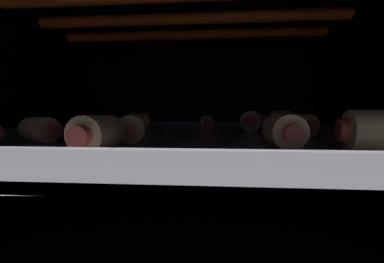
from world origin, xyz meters
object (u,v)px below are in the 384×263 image
at_px(pig_in_blanket_mid_9, 280,122).
at_px(pig_in_blanket_mid_0, 253,121).
at_px(pig_in_blanket_mid_7, 205,123).
at_px(pig_in_blanket_mid_5, 284,131).
at_px(pig_in_blanket_mid_8, 378,131).
at_px(pig_in_blanket_mid_4, 299,125).
at_px(pig_in_blanket_mid_3, 98,133).
at_px(pig_in_blanket_mid_2, 139,121).
at_px(heating_element, 187,8).
at_px(baking_tray_mid, 187,137).
at_px(pig_in_blanket_mid_10, 131,129).
at_px(pig_in_blanket_mid_6, 40,130).
at_px(oven_rack_mid, 187,143).

bearing_deg(pig_in_blanket_mid_9, pig_in_blanket_mid_0, 142.53).
bearing_deg(pig_in_blanket_mid_7, pig_in_blanket_mid_5, -71.13).
bearing_deg(pig_in_blanket_mid_8, pig_in_blanket_mid_4, 94.69).
relative_size(pig_in_blanket_mid_3, pig_in_blanket_mid_7, 1.06).
distance_m(pig_in_blanket_mid_2, pig_in_blanket_mid_8, 0.34).
xyz_separation_m(heating_element, pig_in_blanket_mid_4, (0.15, -0.01, -0.15)).
relative_size(baking_tray_mid, pig_in_blanket_mid_10, 8.60).
bearing_deg(pig_in_blanket_mid_6, pig_in_blanket_mid_5, -4.79).
xyz_separation_m(pig_in_blanket_mid_0, pig_in_blanket_mid_8, (0.05, -0.19, -0.00)).
height_order(oven_rack_mid, pig_in_blanket_mid_6, pig_in_blanket_mid_6).
bearing_deg(pig_in_blanket_mid_4, oven_rack_mid, 177.77).
distance_m(pig_in_blanket_mid_0, pig_in_blanket_mid_4, 0.08).
relative_size(pig_in_blanket_mid_4, pig_in_blanket_mid_5, 1.28).
height_order(pig_in_blanket_mid_3, pig_in_blanket_mid_6, pig_in_blanket_mid_3).
relative_size(oven_rack_mid, pig_in_blanket_mid_9, 9.92).
bearing_deg(pig_in_blanket_mid_7, pig_in_blanket_mid_9, -27.35).
relative_size(heating_element, pig_in_blanket_mid_7, 8.59).
bearing_deg(pig_in_blanket_mid_9, pig_in_blanket_mid_2, 165.60).
relative_size(baking_tray_mid, pig_in_blanket_mid_5, 9.83).
height_order(baking_tray_mid, pig_in_blanket_mid_9, pig_in_blanket_mid_9).
distance_m(pig_in_blanket_mid_4, pig_in_blanket_mid_8, 0.12).
xyz_separation_m(pig_in_blanket_mid_8, pig_in_blanket_mid_9, (-0.02, 0.16, 0.00)).
distance_m(pig_in_blanket_mid_4, pig_in_blanket_mid_9, 0.05).
bearing_deg(pig_in_blanket_mid_4, pig_in_blanket_mid_8, -85.31).
relative_size(heating_element, oven_rack_mid, 0.84).
height_order(pig_in_blanket_mid_2, pig_in_blanket_mid_7, pig_in_blanket_mid_2).
bearing_deg(heating_element, pig_in_blanket_mid_8, -38.58).
bearing_deg(pig_in_blanket_mid_7, baking_tray_mid, -103.83).
bearing_deg(pig_in_blanket_mid_3, baking_tray_mid, 66.33).
xyz_separation_m(pig_in_blanket_mid_6, pig_in_blanket_mid_7, (0.17, 0.18, -0.00)).
distance_m(pig_in_blanket_mid_5, pig_in_blanket_mid_9, 0.15).
bearing_deg(pig_in_blanket_mid_4, pig_in_blanket_mid_10, -160.09).
relative_size(oven_rack_mid, pig_in_blanket_mid_5, 11.69).
height_order(oven_rack_mid, pig_in_blanket_mid_7, pig_in_blanket_mid_7).
bearing_deg(pig_in_blanket_mid_0, pig_in_blanket_mid_7, 158.05).
height_order(pig_in_blanket_mid_2, pig_in_blanket_mid_5, pig_in_blanket_mid_2).
bearing_deg(baking_tray_mid, oven_rack_mid, 0.00).
relative_size(heating_element, pig_in_blanket_mid_2, 8.55).
bearing_deg(pig_in_blanket_mid_6, oven_rack_mid, 30.77).
bearing_deg(oven_rack_mid, baking_tray_mid, 0.00).
xyz_separation_m(pig_in_blanket_mid_4, pig_in_blanket_mid_9, (-0.01, 0.04, 0.00)).
height_order(pig_in_blanket_mid_2, pig_in_blanket_mid_6, pig_in_blanket_mid_2).
bearing_deg(baking_tray_mid, pig_in_blanket_mid_4, -2.23).
relative_size(pig_in_blanket_mid_8, pig_in_blanket_mid_9, 1.02).
bearing_deg(pig_in_blanket_mid_4, pig_in_blanket_mid_5, -117.92).
bearing_deg(baking_tray_mid, pig_in_blanket_mid_9, 16.01).
bearing_deg(pig_in_blanket_mid_5, pig_in_blanket_mid_6, 175.21).
bearing_deg(baking_tray_mid, pig_in_blanket_mid_7, 76.17).
height_order(pig_in_blanket_mid_0, pig_in_blanket_mid_8, pig_in_blanket_mid_0).
bearing_deg(pig_in_blanket_mid_10, pig_in_blanket_mid_6, -174.85).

